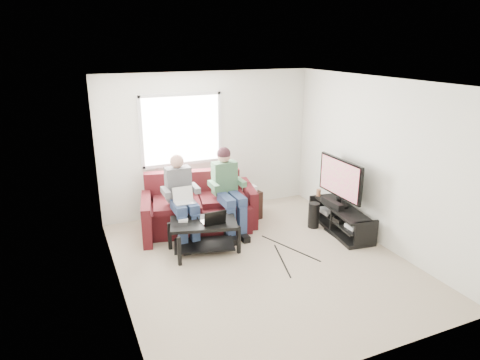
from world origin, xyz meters
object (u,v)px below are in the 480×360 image
tv_stand (341,221)px  subwoofer (314,215)px  sofa (199,209)px  coffee_table (204,229)px  tv (340,179)px  end_table (250,204)px

tv_stand → subwoofer: (-0.32, 0.34, 0.02)m
sofa → tv_stand: 2.43m
coffee_table → tv: bearing=-3.5°
tv_stand → subwoofer: size_ratio=3.14×
tv → subwoofer: bearing=142.8°
subwoofer → tv: bearing=-37.2°
coffee_table → tv_stand: (2.36, -0.25, -0.17)m
coffee_table → end_table: size_ratio=1.81×
sofa → tv_stand: (2.14, -1.15, -0.14)m
sofa → tv_stand: size_ratio=1.56×
subwoofer → end_table: end_table is taller
sofa → subwoofer: bearing=-23.9°
end_table → tv: bearing=-42.1°
tv_stand → end_table: 1.65m
coffee_table → tv: (2.36, -0.15, 0.54)m
tv_stand → end_table: bearing=135.4°
sofa → subwoofer: 1.99m
subwoofer → sofa: bearing=156.1°
tv → subwoofer: 0.79m
tv_stand → end_table: size_ratio=2.26×
sofa → tv: size_ratio=1.98×
tv_stand → end_table: end_table is taller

